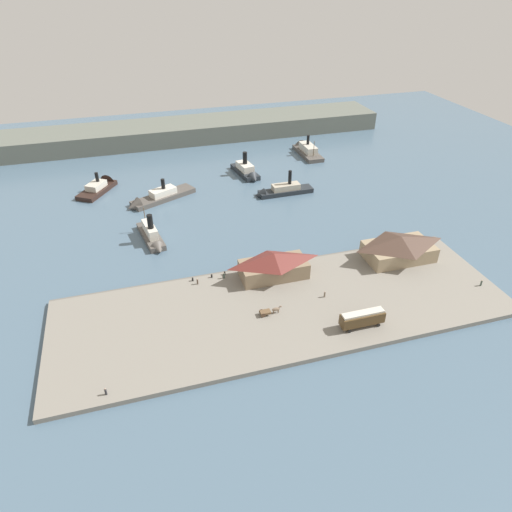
{
  "coord_description": "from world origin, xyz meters",
  "views": [
    {
      "loc": [
        -30.85,
        -102.49,
        71.8
      ],
      "look_at": [
        -0.74,
        0.11,
        2.0
      ],
      "focal_mm": 32.05,
      "sensor_mm": 36.0,
      "label": 1
    }
  ],
  "objects_px": {
    "pedestrian_by_tram": "(481,283)",
    "mooring_post_center_west": "(225,273)",
    "ferry_outer_harbor": "(247,172)",
    "ferry_moored_west": "(101,186)",
    "mooring_post_center_east": "(193,279)",
    "pedestrian_near_east_shed": "(106,392)",
    "ferry_moored_east": "(152,236)",
    "street_tram": "(362,318)",
    "horse_cart": "(269,311)",
    "pedestrian_near_cart": "(197,282)",
    "ferry_near_quay": "(280,191)",
    "pedestrian_walking_east": "(224,276)",
    "ferry_departing_north": "(306,150)",
    "ferry_approaching_west": "(155,198)",
    "pedestrian_walking_west": "(325,294)",
    "mooring_post_west": "(212,276)",
    "ferry_shed_west_terminal": "(274,265)",
    "ferry_shed_central_terminal": "(399,247)"
  },
  "relations": [
    {
      "from": "mooring_post_center_west",
      "to": "ferry_moored_east",
      "type": "bearing_deg",
      "value": 123.99
    },
    {
      "from": "pedestrian_near_east_shed",
      "to": "ferry_moored_east",
      "type": "bearing_deg",
      "value": 75.9
    },
    {
      "from": "pedestrian_walking_east",
      "to": "ferry_shed_west_terminal",
      "type": "bearing_deg",
      "value": -11.97
    },
    {
      "from": "ferry_near_quay",
      "to": "mooring_post_west",
      "type": "bearing_deg",
      "value": -127.36
    },
    {
      "from": "pedestrian_near_east_shed",
      "to": "ferry_outer_harbor",
      "type": "height_order",
      "value": "ferry_outer_harbor"
    },
    {
      "from": "ferry_outer_harbor",
      "to": "ferry_near_quay",
      "type": "bearing_deg",
      "value": -70.54
    },
    {
      "from": "ferry_near_quay",
      "to": "ferry_moored_east",
      "type": "height_order",
      "value": "ferry_moored_east"
    },
    {
      "from": "ferry_shed_central_terminal",
      "to": "mooring_post_west",
      "type": "relative_size",
      "value": 21.05
    },
    {
      "from": "pedestrian_walking_east",
      "to": "pedestrian_near_cart",
      "type": "height_order",
      "value": "pedestrian_walking_east"
    },
    {
      "from": "pedestrian_walking_east",
      "to": "ferry_moored_west",
      "type": "relative_size",
      "value": 0.09
    },
    {
      "from": "street_tram",
      "to": "pedestrian_walking_west",
      "type": "height_order",
      "value": "street_tram"
    },
    {
      "from": "ferry_shed_central_terminal",
      "to": "ferry_near_quay",
      "type": "xyz_separation_m",
      "value": [
        -17.48,
        50.7,
        -3.32
      ]
    },
    {
      "from": "pedestrian_walking_east",
      "to": "ferry_moored_east",
      "type": "height_order",
      "value": "ferry_moored_east"
    },
    {
      "from": "street_tram",
      "to": "mooring_post_center_west",
      "type": "relative_size",
      "value": 11.43
    },
    {
      "from": "ferry_approaching_west",
      "to": "horse_cart",
      "type": "bearing_deg",
      "value": -74.54
    },
    {
      "from": "pedestrian_near_cart",
      "to": "ferry_departing_north",
      "type": "distance_m",
      "value": 104.89
    },
    {
      "from": "ferry_shed_central_terminal",
      "to": "pedestrian_walking_east",
      "type": "bearing_deg",
      "value": 175.11
    },
    {
      "from": "pedestrian_walking_west",
      "to": "ferry_near_quay",
      "type": "relative_size",
      "value": 0.08
    },
    {
      "from": "horse_cart",
      "to": "pedestrian_walking_west",
      "type": "distance_m",
      "value": 15.34
    },
    {
      "from": "ferry_moored_west",
      "to": "ferry_approaching_west",
      "type": "distance_m",
      "value": 24.43
    },
    {
      "from": "pedestrian_by_tram",
      "to": "mooring_post_west",
      "type": "height_order",
      "value": "pedestrian_by_tram"
    },
    {
      "from": "street_tram",
      "to": "pedestrian_by_tram",
      "type": "xyz_separation_m",
      "value": [
        36.73,
        5.25,
        -1.6
      ]
    },
    {
      "from": "mooring_post_center_west",
      "to": "ferry_outer_harbor",
      "type": "bearing_deg",
      "value": 69.66
    },
    {
      "from": "pedestrian_by_tram",
      "to": "ferry_outer_harbor",
      "type": "distance_m",
      "value": 95.98
    },
    {
      "from": "horse_cart",
      "to": "mooring_post_west",
      "type": "xyz_separation_m",
      "value": [
        -10.07,
        18.39,
        -0.48
      ]
    },
    {
      "from": "pedestrian_near_east_shed",
      "to": "ferry_outer_harbor",
      "type": "relative_size",
      "value": 0.09
    },
    {
      "from": "ferry_near_quay",
      "to": "ferry_moored_east",
      "type": "bearing_deg",
      "value": -156.94
    },
    {
      "from": "ferry_departing_north",
      "to": "pedestrian_walking_east",
      "type": "bearing_deg",
      "value": -123.88
    },
    {
      "from": "street_tram",
      "to": "mooring_post_center_east",
      "type": "distance_m",
      "value": 44.25
    },
    {
      "from": "ferry_approaching_west",
      "to": "mooring_post_center_west",
      "type": "bearing_deg",
      "value": -75.92
    },
    {
      "from": "pedestrian_walking_east",
      "to": "mooring_post_center_west",
      "type": "relative_size",
      "value": 1.92
    },
    {
      "from": "pedestrian_near_cart",
      "to": "pedestrian_near_east_shed",
      "type": "bearing_deg",
      "value": -127.53
    },
    {
      "from": "mooring_post_center_east",
      "to": "ferry_moored_east",
      "type": "xyz_separation_m",
      "value": [
        -7.98,
        25.08,
        0.11
      ]
    },
    {
      "from": "pedestrian_walking_east",
      "to": "pedestrian_near_east_shed",
      "type": "bearing_deg",
      "value": -134.54
    },
    {
      "from": "street_tram",
      "to": "ferry_outer_harbor",
      "type": "relative_size",
      "value": 0.55
    },
    {
      "from": "horse_cart",
      "to": "pedestrian_near_cart",
      "type": "xyz_separation_m",
      "value": [
        -14.18,
        16.56,
        -0.16
      ]
    },
    {
      "from": "ferry_approaching_west",
      "to": "ferry_outer_harbor",
      "type": "xyz_separation_m",
      "value": [
        36.93,
        13.14,
        0.45
      ]
    },
    {
      "from": "ferry_moored_west",
      "to": "ferry_approaching_west",
      "type": "height_order",
      "value": "ferry_approaching_west"
    },
    {
      "from": "ferry_outer_harbor",
      "to": "ferry_shed_central_terminal",
      "type": "bearing_deg",
      "value": -70.86
    },
    {
      "from": "pedestrian_by_tram",
      "to": "mooring_post_center_west",
      "type": "bearing_deg",
      "value": 159.42
    },
    {
      "from": "pedestrian_walking_east",
      "to": "ferry_moored_west",
      "type": "bearing_deg",
      "value": 113.89
    },
    {
      "from": "ferry_moored_east",
      "to": "ferry_moored_west",
      "type": "xyz_separation_m",
      "value": [
        -14.62,
        43.11,
        -0.54
      ]
    },
    {
      "from": "ferry_near_quay",
      "to": "mooring_post_center_east",
      "type": "bearing_deg",
      "value": -131.15
    },
    {
      "from": "mooring_post_west",
      "to": "ferry_moored_west",
      "type": "height_order",
      "value": "ferry_moored_west"
    },
    {
      "from": "pedestrian_near_cart",
      "to": "mooring_post_center_west",
      "type": "height_order",
      "value": "pedestrian_near_cart"
    },
    {
      "from": "pedestrian_walking_east",
      "to": "pedestrian_walking_west",
      "type": "height_order",
      "value": "pedestrian_walking_east"
    },
    {
      "from": "pedestrian_by_tram",
      "to": "ferry_moored_west",
      "type": "xyz_separation_m",
      "value": [
        -93.41,
        91.1,
        -0.76
      ]
    },
    {
      "from": "pedestrian_by_tram",
      "to": "pedestrian_near_cart",
      "type": "bearing_deg",
      "value": 163.13
    },
    {
      "from": "pedestrian_walking_east",
      "to": "mooring_post_center_east",
      "type": "height_order",
      "value": "pedestrian_walking_east"
    },
    {
      "from": "mooring_post_center_east",
      "to": "ferry_outer_harbor",
      "type": "bearing_deg",
      "value": 63.39
    }
  ]
}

